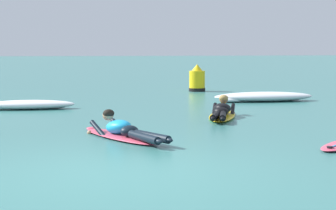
{
  "coord_description": "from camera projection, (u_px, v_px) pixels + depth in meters",
  "views": [
    {
      "loc": [
        -0.28,
        -8.1,
        1.75
      ],
      "look_at": [
        1.28,
        4.7,
        0.41
      ],
      "focal_mm": 65.03,
      "sensor_mm": 36.0,
      "label": 1
    }
  ],
  "objects": [
    {
      "name": "ground_plane",
      "position": [
        104.0,
        101.0,
        18.09
      ],
      "size": [
        120.0,
        120.0,
        0.0
      ],
      "primitive_type": "plane",
      "color": "#387A75"
    },
    {
      "name": "surfer_near",
      "position": [
        123.0,
        131.0,
        11.01
      ],
      "size": [
        1.64,
        2.56,
        0.53
      ],
      "color": "#E54C66",
      "rests_on": "ground"
    },
    {
      "name": "surfer_far",
      "position": [
        222.0,
        112.0,
        14.09
      ],
      "size": [
        1.22,
        2.62,
        0.53
      ],
      "color": "yellow",
      "rests_on": "ground"
    },
    {
      "name": "whitewater_front",
      "position": [
        264.0,
        97.0,
        18.02
      ],
      "size": [
        3.03,
        1.11,
        0.28
      ],
      "color": "white",
      "rests_on": "ground"
    },
    {
      "name": "whitewater_mid_left",
      "position": [
        28.0,
        105.0,
        15.89
      ],
      "size": [
        2.45,
        0.82,
        0.24
      ],
      "color": "white",
      "rests_on": "ground"
    },
    {
      "name": "channel_marker_buoy",
      "position": [
        197.0,
        81.0,
        21.66
      ],
      "size": [
        0.59,
        0.59,
        0.97
      ],
      "color": "yellow",
      "rests_on": "ground"
    }
  ]
}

